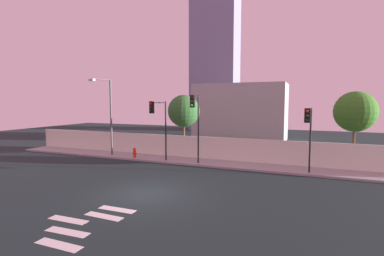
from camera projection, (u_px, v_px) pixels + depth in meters
name	position (u px, v px, depth m)	size (l,w,h in m)	color
ground_plane	(146.00, 194.00, 15.06)	(80.00, 80.00, 0.00)	black
sidewalk	(201.00, 162.00, 22.61)	(36.00, 2.40, 0.15)	gray
perimeter_wall	(207.00, 148.00, 23.71)	(36.00, 0.18, 1.80)	silver
crosswalk_marking	(85.00, 223.00, 11.40)	(3.12, 3.85, 0.01)	silver
traffic_light_left	(195.00, 115.00, 21.29)	(0.37, 1.10, 5.15)	black
traffic_light_center	(158.00, 118.00, 22.07)	(0.63, 1.76, 4.70)	black
traffic_light_right	(309.00, 126.00, 18.23)	(0.46, 1.35, 4.27)	black
street_lamp_curbside	(108.00, 111.00, 24.73)	(0.88, 1.98, 6.59)	#4C4C51
fire_hydrant	(135.00, 152.00, 24.12)	(0.44, 0.26, 0.82)	red
roadside_tree_leftmost	(184.00, 111.00, 25.38)	(2.83, 2.83, 5.43)	brown
roadside_tree_midleft	(355.00, 112.00, 20.35)	(2.88, 2.88, 5.56)	brown
low_building_distant	(241.00, 112.00, 36.53)	(11.13, 6.00, 7.06)	#A4A4A4
tower_on_skyline	(215.00, 47.00, 49.38)	(7.72, 5.00, 28.62)	gray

